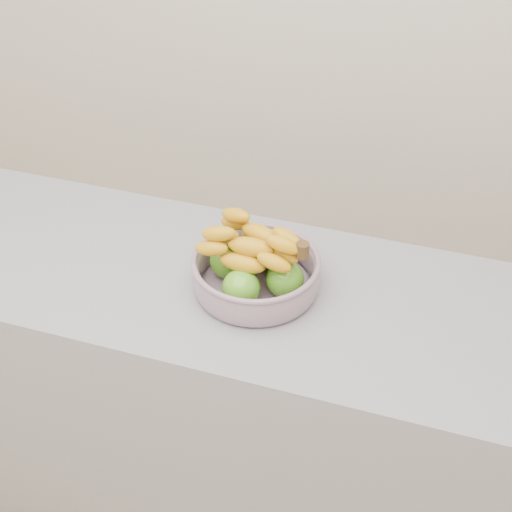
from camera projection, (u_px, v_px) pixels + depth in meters
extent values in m
cube|color=gray|center=(191.00, 391.00, 2.09)|extent=(2.00, 0.60, 0.90)
cylinder|color=#9EACBD|center=(256.00, 286.00, 1.76)|extent=(0.27, 0.27, 0.01)
torus|color=#9EACBD|center=(256.00, 261.00, 1.71)|extent=(0.31, 0.31, 0.01)
sphere|color=#378517|center=(241.00, 288.00, 1.67)|extent=(0.09, 0.09, 0.09)
sphere|color=#378517|center=(285.00, 279.00, 1.70)|extent=(0.09, 0.09, 0.09)
sphere|color=#378517|center=(270.00, 252.00, 1.78)|extent=(0.09, 0.09, 0.09)
sphere|color=#378517|center=(228.00, 261.00, 1.75)|extent=(0.09, 0.09, 0.09)
ellipsoid|color=yellow|center=(242.00, 263.00, 1.66)|extent=(0.20, 0.05, 0.05)
ellipsoid|color=yellow|center=(252.00, 251.00, 1.70)|extent=(0.20, 0.08, 0.05)
ellipsoid|color=yellow|center=(261.00, 240.00, 1.73)|extent=(0.20, 0.10, 0.05)
ellipsoid|color=yellow|center=(251.00, 247.00, 1.65)|extent=(0.20, 0.05, 0.05)
ellipsoid|color=yellow|center=(261.00, 235.00, 1.69)|extent=(0.20, 0.11, 0.05)
cylinder|color=#452E16|center=(303.00, 250.00, 1.62)|extent=(0.03, 0.03, 0.04)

